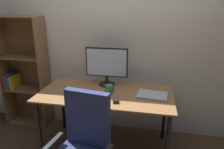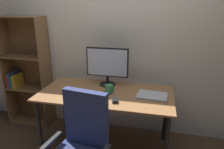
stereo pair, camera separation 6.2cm
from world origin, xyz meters
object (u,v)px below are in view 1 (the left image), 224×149
mouse (116,100)px  keyboard (94,100)px  laptop (152,95)px  coffee_mug (109,89)px  desk (106,99)px  monitor (107,64)px  bookshelf (25,74)px

mouse → keyboard: bearing=172.6°
laptop → coffee_mug: bearing=-171.9°
coffee_mug → keyboard: bearing=-117.4°
desk → monitor: (-0.04, 0.24, 0.35)m
keyboard → bookshelf: bearing=152.5°
monitor → keyboard: (-0.03, -0.47, -0.26)m
bookshelf → desk: bearing=-16.4°
keyboard → monitor: bearing=85.5°
mouse → bookshelf: (-1.42, 0.58, 0.00)m
coffee_mug → mouse: bearing=-60.4°
mouse → bookshelf: bookshelf is taller
mouse → coffee_mug: 0.23m
laptop → keyboard: bearing=-152.2°
bookshelf → monitor: bearing=-6.4°
desk → monitor: bearing=99.6°
laptop → bookshelf: (-1.79, 0.37, 0.01)m
desk → bookshelf: bearing=163.6°
coffee_mug → bookshelf: bookshelf is taller
laptop → bookshelf: bookshelf is taller
desk → coffee_mug: (0.04, -0.01, 0.13)m
keyboard → coffee_mug: (0.11, 0.22, 0.04)m
coffee_mug → bookshelf: size_ratio=0.07×
desk → coffee_mug: size_ratio=14.59×
monitor → mouse: size_ratio=5.36×
monitor → bookshelf: (-1.23, 0.14, -0.24)m
monitor → coffee_mug: (0.08, -0.25, -0.21)m
coffee_mug → monitor: bearing=108.0°
keyboard → coffee_mug: coffee_mug is taller
keyboard → mouse: mouse is taller
monitor → desk: bearing=-80.4°
desk → keyboard: 0.26m
monitor → bookshelf: bearing=173.6°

